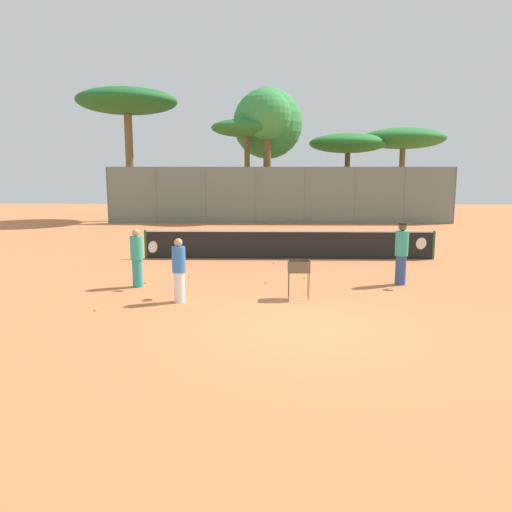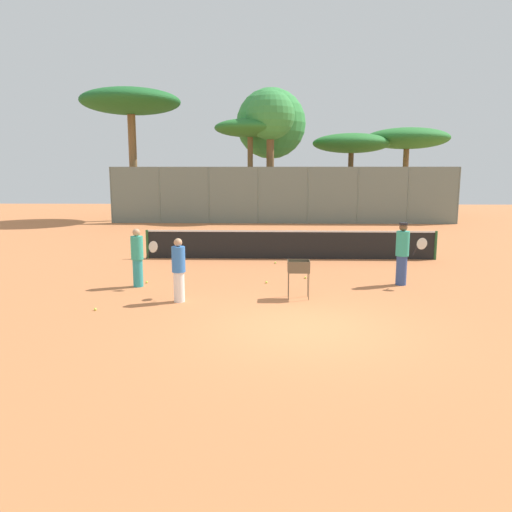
{
  "view_description": "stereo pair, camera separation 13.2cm",
  "coord_description": "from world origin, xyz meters",
  "px_view_note": "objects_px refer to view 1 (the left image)",
  "views": [
    {
      "loc": [
        -0.83,
        -10.1,
        3.23
      ],
      "look_at": [
        -1.11,
        3.05,
        1.0
      ],
      "focal_mm": 35.0,
      "sensor_mm": 36.0,
      "label": 1
    },
    {
      "loc": [
        -0.7,
        -10.09,
        3.23
      ],
      "look_at": [
        -1.11,
        3.05,
        1.0
      ],
      "focal_mm": 35.0,
      "sensor_mm": 36.0,
      "label": 2
    }
  ],
  "objects_px": {
    "player_white_outfit": "(179,269)",
    "parked_car": "(283,209)",
    "player_yellow_shirt": "(137,257)",
    "ball_cart": "(299,270)",
    "player_red_cap": "(402,253)",
    "tennis_net": "(289,244)"
  },
  "relations": [
    {
      "from": "player_red_cap",
      "to": "parked_car",
      "type": "distance_m",
      "value": 20.48
    },
    {
      "from": "player_yellow_shirt",
      "to": "ball_cart",
      "type": "relative_size",
      "value": 1.67
    },
    {
      "from": "tennis_net",
      "to": "ball_cart",
      "type": "relative_size",
      "value": 10.95
    },
    {
      "from": "tennis_net",
      "to": "ball_cart",
      "type": "distance_m",
      "value": 5.9
    },
    {
      "from": "player_red_cap",
      "to": "ball_cart",
      "type": "xyz_separation_m",
      "value": [
        -3.05,
        -1.65,
        -0.18
      ]
    },
    {
      "from": "tennis_net",
      "to": "ball_cart",
      "type": "height_order",
      "value": "tennis_net"
    },
    {
      "from": "tennis_net",
      "to": "player_white_outfit",
      "type": "xyz_separation_m",
      "value": [
        -3.0,
        -6.32,
        0.27
      ]
    },
    {
      "from": "player_white_outfit",
      "to": "ball_cart",
      "type": "distance_m",
      "value": 3.04
    },
    {
      "from": "parked_car",
      "to": "player_white_outfit",
      "type": "bearing_deg",
      "value": -98.47
    },
    {
      "from": "player_white_outfit",
      "to": "player_yellow_shirt",
      "type": "distance_m",
      "value": 2.19
    },
    {
      "from": "parked_car",
      "to": "player_yellow_shirt",
      "type": "bearing_deg",
      "value": -103.02
    },
    {
      "from": "player_white_outfit",
      "to": "player_red_cap",
      "type": "xyz_separation_m",
      "value": [
        6.06,
        2.07,
        0.11
      ]
    },
    {
      "from": "player_red_cap",
      "to": "player_yellow_shirt",
      "type": "height_order",
      "value": "player_red_cap"
    },
    {
      "from": "player_red_cap",
      "to": "ball_cart",
      "type": "bearing_deg",
      "value": -116.39
    },
    {
      "from": "player_red_cap",
      "to": "parked_car",
      "type": "bearing_deg",
      "value": 132.92
    },
    {
      "from": "player_red_cap",
      "to": "ball_cart",
      "type": "relative_size",
      "value": 1.82
    },
    {
      "from": "player_white_outfit",
      "to": "parked_car",
      "type": "relative_size",
      "value": 0.38
    },
    {
      "from": "player_yellow_shirt",
      "to": "ball_cart",
      "type": "xyz_separation_m",
      "value": [
        4.47,
        -1.19,
        -0.1
      ]
    },
    {
      "from": "parked_car",
      "to": "ball_cart",
      "type": "bearing_deg",
      "value": -90.85
    },
    {
      "from": "player_yellow_shirt",
      "to": "parked_car",
      "type": "relative_size",
      "value": 0.39
    },
    {
      "from": "tennis_net",
      "to": "parked_car",
      "type": "distance_m",
      "value": 16.05
    },
    {
      "from": "player_yellow_shirt",
      "to": "tennis_net",
      "type": "bearing_deg",
      "value": 65.28
    }
  ]
}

